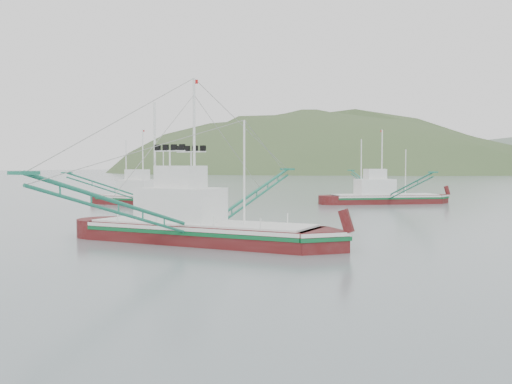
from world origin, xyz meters
The scene contains 5 objects.
ground centered at (0.00, 0.00, 0.00)m, with size 1200.00×1200.00×0.00m, color slate.
main_boat centered at (0.87, -2.90, 1.90)m, with size 17.32×30.56×12.41m.
bg_boat_left centered at (-29.28, 23.35, 1.54)m, with size 15.49×27.72×11.22m.
bg_boat_far centered at (-2.49, 43.92, 2.44)m, with size 22.92×23.73×11.36m.
headland_left centered at (-180.00, 360.00, 0.00)m, with size 448.00×308.00×210.00m, color #3B5029.
Camera 1 is at (25.76, -34.29, 5.41)m, focal length 40.00 mm.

